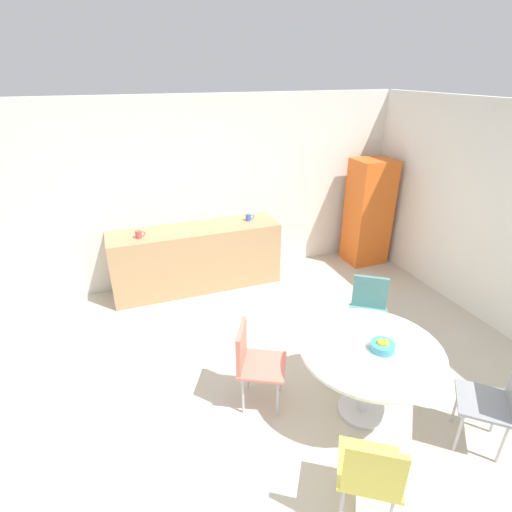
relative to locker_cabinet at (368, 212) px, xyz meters
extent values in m
plane|color=beige|center=(-2.55, -2.55, -0.83)|extent=(6.00, 6.00, 0.00)
cube|color=white|center=(-2.55, 0.45, 0.47)|extent=(6.00, 0.10, 2.60)
cube|color=tan|center=(-2.76, 0.10, -0.38)|extent=(2.34, 0.60, 0.90)
cube|color=orange|center=(0.00, 0.00, 0.00)|extent=(0.60, 0.50, 1.66)
cylinder|color=silver|center=(-1.87, -2.75, -0.82)|extent=(0.44, 0.44, 0.03)
cylinder|color=silver|center=(-1.87, -2.75, -0.45)|extent=(0.08, 0.08, 0.70)
cylinder|color=white|center=(-1.87, -2.75, -0.11)|extent=(1.23, 1.23, 0.03)
cylinder|color=silver|center=(-1.30, -2.21, -0.62)|extent=(0.02, 0.02, 0.42)
cylinder|color=silver|center=(-1.55, -2.03, -0.62)|extent=(0.02, 0.02, 0.42)
cylinder|color=silver|center=(-1.11, -1.95, -0.62)|extent=(0.02, 0.02, 0.42)
cylinder|color=silver|center=(-1.37, -1.77, -0.62)|extent=(0.02, 0.02, 0.42)
cube|color=teal|center=(-1.33, -1.99, -0.39)|extent=(0.59, 0.59, 0.03)
cube|color=teal|center=(-1.22, -1.83, -0.19)|extent=(0.33, 0.25, 0.38)
cylinder|color=silver|center=(-2.48, -2.25, -0.62)|extent=(0.02, 0.02, 0.42)
cylinder|color=silver|center=(-2.63, -2.53, -0.62)|extent=(0.02, 0.02, 0.42)
cylinder|color=silver|center=(-2.76, -2.10, -0.62)|extent=(0.02, 0.02, 0.42)
cylinder|color=silver|center=(-2.91, -2.38, -0.62)|extent=(0.02, 0.02, 0.42)
cube|color=#DB7260|center=(-2.70, -2.32, -0.39)|extent=(0.57, 0.57, 0.03)
cube|color=#DB7260|center=(-2.86, -2.23, -0.19)|extent=(0.21, 0.35, 0.38)
cylinder|color=silver|center=(-2.43, -3.31, -0.62)|extent=(0.02, 0.02, 0.42)
cylinder|color=silver|center=(-2.17, -3.48, -0.62)|extent=(0.02, 0.02, 0.42)
cylinder|color=silver|center=(-2.61, -3.57, -0.62)|extent=(0.02, 0.02, 0.42)
cube|color=#D8CC4C|center=(-2.39, -3.53, -0.39)|extent=(0.58, 0.58, 0.03)
cube|color=#D8CC4C|center=(-2.49, -3.69, -0.19)|extent=(0.34, 0.24, 0.38)
cylinder|color=silver|center=(-1.39, -3.38, -0.62)|extent=(0.02, 0.02, 0.42)
cylinder|color=silver|center=(-1.18, -3.14, -0.62)|extent=(0.02, 0.02, 0.42)
cylinder|color=silver|center=(-1.15, -3.58, -0.62)|extent=(0.02, 0.02, 0.42)
cylinder|color=silver|center=(-0.94, -3.35, -0.62)|extent=(0.02, 0.02, 0.42)
cube|color=gray|center=(-1.17, -3.36, -0.39)|extent=(0.59, 0.59, 0.03)
cylinder|color=teal|center=(-1.80, -2.81, -0.06)|extent=(0.21, 0.21, 0.07)
sphere|color=yellow|center=(-1.82, -2.80, -0.03)|extent=(0.07, 0.07, 0.07)
sphere|color=yellow|center=(-1.79, -2.82, -0.03)|extent=(0.07, 0.07, 0.07)
cylinder|color=#D84C4C|center=(-3.51, 0.02, 0.12)|extent=(0.08, 0.08, 0.09)
torus|color=#D84C4C|center=(-3.45, 0.02, 0.12)|extent=(0.06, 0.01, 0.06)
cylinder|color=#3F66BF|center=(-1.96, 0.13, 0.12)|extent=(0.08, 0.08, 0.09)
torus|color=#3F66BF|center=(-1.90, 0.13, 0.12)|extent=(0.06, 0.01, 0.06)
camera|label=1|loc=(-3.74, -4.96, 2.06)|focal=27.85mm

